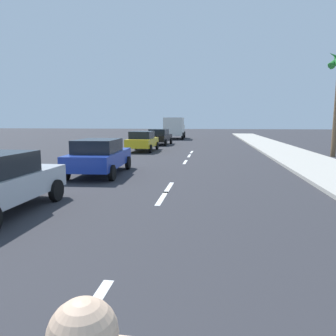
{
  "coord_description": "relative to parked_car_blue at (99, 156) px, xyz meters",
  "views": [
    {
      "loc": [
        1.47,
        3.76,
        2.36
      ],
      "look_at": [
        0.33,
        12.09,
        1.1
      ],
      "focal_mm": 33.67,
      "sensor_mm": 36.0,
      "label": 1
    }
  ],
  "objects": [
    {
      "name": "lane_stripe_4",
      "position": [
        3.43,
        -2.36,
        -0.84
      ],
      "size": [
        0.16,
        1.8,
        0.01
      ],
      "primitive_type": "cube",
      "color": "white",
      "rests_on": "ground"
    },
    {
      "name": "lane_stripe_3",
      "position": [
        3.43,
        -3.97,
        -0.84
      ],
      "size": [
        0.16,
        1.8,
        0.01
      ],
      "primitive_type": "cube",
      "color": "white",
      "rests_on": "ground"
    },
    {
      "name": "parked_car_blue",
      "position": [
        0.0,
        0.0,
        0.0
      ],
      "size": [
        2.26,
        4.59,
        1.57
      ],
      "rotation": [
        0.0,
        0.0,
        0.05
      ],
      "color": "#1E389E",
      "rests_on": "ground"
    },
    {
      "name": "sidewalk_strip",
      "position": [
        10.45,
        4.92,
        -0.77
      ],
      "size": [
        3.6,
        80.0,
        0.14
      ],
      "primitive_type": "cube",
      "color": "#B2ADA3",
      "rests_on": "ground"
    },
    {
      "name": "lane_stripe_7",
      "position": [
        3.43,
        10.78,
        -0.84
      ],
      "size": [
        0.16,
        1.8,
        0.01
      ],
      "primitive_type": "cube",
      "color": "white",
      "rests_on": "ground"
    },
    {
      "name": "parked_car_black",
      "position": [
        -0.27,
        17.92,
        -0.0
      ],
      "size": [
        2.2,
        4.47,
        1.57
      ],
      "rotation": [
        0.0,
        0.0,
        -0.05
      ],
      "color": "black",
      "rests_on": "ground"
    },
    {
      "name": "ground_plane",
      "position": [
        3.43,
        2.92,
        -0.84
      ],
      "size": [
        160.0,
        160.0,
        0.0
      ],
      "primitive_type": "plane",
      "color": "#2D2D33"
    },
    {
      "name": "lane_stripe_2",
      "position": [
        3.43,
        -9.99,
        -0.84
      ],
      "size": [
        0.16,
        1.8,
        0.01
      ],
      "primitive_type": "cube",
      "color": "white",
      "rests_on": "ground"
    },
    {
      "name": "parked_car_yellow",
      "position": [
        -0.46,
        10.95,
        -0.0
      ],
      "size": [
        2.0,
        4.32,
        1.57
      ],
      "rotation": [
        0.0,
        0.0,
        0.0
      ],
      "color": "gold",
      "rests_on": "ground"
    },
    {
      "name": "lane_stripe_5",
      "position": [
        3.43,
        4.77,
        -0.84
      ],
      "size": [
        0.16,
        1.8,
        0.01
      ],
      "primitive_type": "cube",
      "color": "white",
      "rests_on": "ground"
    },
    {
      "name": "lane_stripe_6",
      "position": [
        3.43,
        8.08,
        -0.84
      ],
      "size": [
        0.16,
        1.8,
        0.01
      ],
      "primitive_type": "cube",
      "color": "white",
      "rests_on": "ground"
    },
    {
      "name": "delivery_truck",
      "position": [
        -0.01,
        28.81,
        0.66
      ],
      "size": [
        2.83,
        6.31,
        2.8
      ],
      "rotation": [
        0.0,
        0.0,
        0.03
      ],
      "color": "beige",
      "rests_on": "ground"
    }
  ]
}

